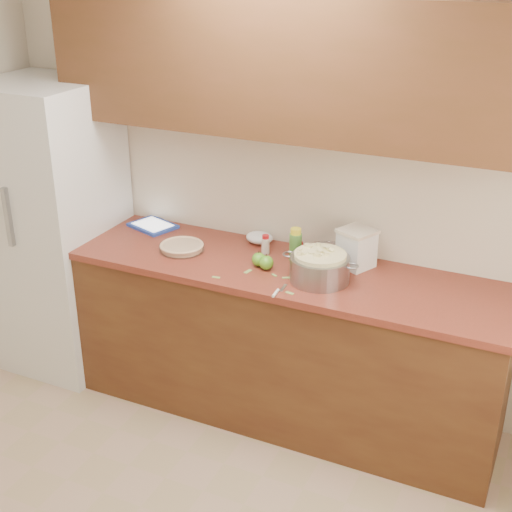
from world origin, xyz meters
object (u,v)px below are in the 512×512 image
at_px(colander, 320,267).
at_px(flour_canister, 357,248).
at_px(tablet, 153,226).
at_px(pie, 182,247).

xyz_separation_m(colander, flour_canister, (0.12, 0.25, 0.03)).
relative_size(flour_canister, tablet, 0.71).
relative_size(pie, flour_canister, 1.13).
height_order(pie, flour_canister, flour_canister).
bearing_deg(tablet, colander, 6.22).
xyz_separation_m(pie, flour_canister, (0.96, 0.22, 0.09)).
distance_m(colander, flour_canister, 0.27).
bearing_deg(pie, tablet, 145.79).
bearing_deg(pie, colander, -2.13).
bearing_deg(pie, flour_canister, 12.67).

